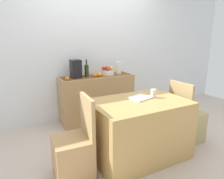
# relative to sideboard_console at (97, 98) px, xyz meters

# --- Properties ---
(ground_plane) EXTENTS (6.40, 6.40, 0.02)m
(ground_plane) POSITION_rel_sideboard_console_xyz_m (0.05, -0.92, -0.42)
(ground_plane) COLOR beige
(ground_plane) RESTS_ON ground
(room_wall_rear) EXTENTS (6.40, 0.06, 2.70)m
(room_wall_rear) POSITION_rel_sideboard_console_xyz_m (0.05, 0.26, 0.94)
(room_wall_rear) COLOR silver
(room_wall_rear) RESTS_ON ground
(sideboard_console) EXTENTS (1.32, 0.42, 0.82)m
(sideboard_console) POSITION_rel_sideboard_console_xyz_m (0.00, 0.00, 0.00)
(sideboard_console) COLOR tan
(sideboard_console) RESTS_ON ground
(table_runner) EXTENTS (1.24, 0.32, 0.01)m
(table_runner) POSITION_rel_sideboard_console_xyz_m (0.00, 0.00, 0.41)
(table_runner) COLOR brown
(table_runner) RESTS_ON sideboard_console
(fruit_bowl) EXTENTS (0.23, 0.23, 0.08)m
(fruit_bowl) POSITION_rel_sideboard_console_xyz_m (0.22, 0.00, 0.46)
(fruit_bowl) COLOR silver
(fruit_bowl) RESTS_ON table_runner
(apple_rear) EXTENTS (0.07, 0.07, 0.07)m
(apple_rear) POSITION_rel_sideboard_console_xyz_m (0.21, 0.04, 0.53)
(apple_rear) COLOR red
(apple_rear) RESTS_ON fruit_bowl
(apple_right) EXTENTS (0.07, 0.07, 0.07)m
(apple_right) POSITION_rel_sideboard_console_xyz_m (0.28, -0.04, 0.53)
(apple_right) COLOR gold
(apple_right) RESTS_ON fruit_bowl
(apple_left) EXTENTS (0.07, 0.07, 0.07)m
(apple_left) POSITION_rel_sideboard_console_xyz_m (0.15, 0.02, 0.53)
(apple_left) COLOR red
(apple_left) RESTS_ON fruit_bowl
(apple_center) EXTENTS (0.07, 0.07, 0.07)m
(apple_center) POSITION_rel_sideboard_console_xyz_m (0.20, -0.05, 0.53)
(apple_center) COLOR #BB3C2C
(apple_center) RESTS_ON fruit_bowl
(wine_bottle) EXTENTS (0.07, 0.07, 0.30)m
(wine_bottle) POSITION_rel_sideboard_console_xyz_m (-0.19, -0.00, 0.52)
(wine_bottle) COLOR #203716
(wine_bottle) RESTS_ON sideboard_console
(coffee_maker) EXTENTS (0.16, 0.18, 0.31)m
(coffee_maker) POSITION_rel_sideboard_console_xyz_m (-0.38, 0.00, 0.56)
(coffee_maker) COLOR black
(coffee_maker) RESTS_ON sideboard_console
(ceramic_vase) EXTENTS (0.10, 0.10, 0.23)m
(ceramic_vase) POSITION_rel_sideboard_console_xyz_m (0.44, 0.00, 0.53)
(ceramic_vase) COLOR silver
(ceramic_vase) RESTS_ON sideboard_console
(orange_loose_near_bowl) EXTENTS (0.08, 0.08, 0.08)m
(orange_loose_near_bowl) POSITION_rel_sideboard_console_xyz_m (0.01, -0.09, 0.45)
(orange_loose_near_bowl) COLOR orange
(orange_loose_near_bowl) RESTS_ON sideboard_console
(orange_loose_far) EXTENTS (0.07, 0.07, 0.07)m
(orange_loose_far) POSITION_rel_sideboard_console_xyz_m (-0.57, -0.11, 0.44)
(orange_loose_far) COLOR orange
(orange_loose_far) RESTS_ON sideboard_console
(orange_loose_mid) EXTENTS (0.07, 0.07, 0.07)m
(orange_loose_mid) POSITION_rel_sideboard_console_xyz_m (-0.06, -0.07, 0.44)
(orange_loose_mid) COLOR orange
(orange_loose_mid) RESTS_ON sideboard_console
(dining_table) EXTENTS (1.17, 0.79, 0.74)m
(dining_table) POSITION_rel_sideboard_console_xyz_m (-0.02, -1.33, -0.04)
(dining_table) COLOR tan
(dining_table) RESTS_ON ground
(open_book) EXTENTS (0.32, 0.27, 0.02)m
(open_book) POSITION_rel_sideboard_console_xyz_m (0.04, -1.24, 0.34)
(open_book) COLOR white
(open_book) RESTS_ON dining_table
(coffee_cup) EXTENTS (0.07, 0.07, 0.11)m
(coffee_cup) POSITION_rel_sideboard_console_xyz_m (0.22, -1.29, 0.38)
(coffee_cup) COLOR silver
(coffee_cup) RESTS_ON dining_table
(chair_near_window) EXTENTS (0.42, 0.42, 0.90)m
(chair_near_window) POSITION_rel_sideboard_console_xyz_m (-0.87, -1.33, -0.15)
(chair_near_window) COLOR tan
(chair_near_window) RESTS_ON ground
(chair_by_corner) EXTENTS (0.42, 0.42, 0.90)m
(chair_by_corner) POSITION_rel_sideboard_console_xyz_m (0.83, -1.33, -0.15)
(chair_by_corner) COLOR tan
(chair_by_corner) RESTS_ON ground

